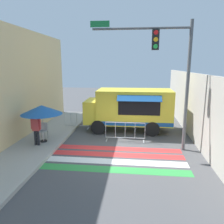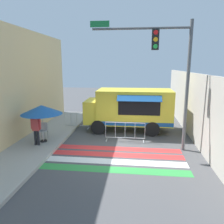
{
  "view_description": "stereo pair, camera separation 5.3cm",
  "coord_description": "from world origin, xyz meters",
  "px_view_note": "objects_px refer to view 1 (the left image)",
  "views": [
    {
      "loc": [
        0.91,
        -10.02,
        4.16
      ],
      "look_at": [
        -0.46,
        2.41,
        1.45
      ],
      "focal_mm": 35.0,
      "sensor_mm": 36.0,
      "label": 1
    },
    {
      "loc": [
        0.97,
        -10.01,
        4.16
      ],
      "look_at": [
        -0.46,
        2.41,
        1.45
      ],
      "focal_mm": 35.0,
      "sensor_mm": 36.0,
      "label": 2
    }
  ],
  "objects_px": {
    "traffic_signal_pole": "(169,63)",
    "barricade_front": "(125,132)",
    "vendor_person": "(36,127)",
    "food_truck": "(128,107)",
    "folding_chair": "(43,129)",
    "patio_umbrella": "(42,110)",
    "barricade_side": "(77,121)"
  },
  "relations": [
    {
      "from": "traffic_signal_pole",
      "to": "barricade_front",
      "type": "xyz_separation_m",
      "value": [
        -2.02,
        0.96,
        -3.69
      ]
    },
    {
      "from": "vendor_person",
      "to": "food_truck",
      "type": "bearing_deg",
      "value": 41.54
    },
    {
      "from": "traffic_signal_pole",
      "to": "folding_chair",
      "type": "distance_m",
      "value": 7.4
    },
    {
      "from": "food_truck",
      "to": "folding_chair",
      "type": "height_order",
      "value": "food_truck"
    },
    {
      "from": "traffic_signal_pole",
      "to": "barricade_front",
      "type": "bearing_deg",
      "value": 154.67
    },
    {
      "from": "patio_umbrella",
      "to": "folding_chair",
      "type": "relative_size",
      "value": 2.34
    },
    {
      "from": "patio_umbrella",
      "to": "barricade_front",
      "type": "relative_size",
      "value": 0.97
    },
    {
      "from": "food_truck",
      "to": "vendor_person",
      "type": "height_order",
      "value": "food_truck"
    },
    {
      "from": "barricade_front",
      "to": "food_truck",
      "type": "bearing_deg",
      "value": 88.59
    },
    {
      "from": "traffic_signal_pole",
      "to": "patio_umbrella",
      "type": "bearing_deg",
      "value": -179.71
    },
    {
      "from": "food_truck",
      "to": "patio_umbrella",
      "type": "distance_m",
      "value": 5.34
    },
    {
      "from": "folding_chair",
      "to": "barricade_side",
      "type": "bearing_deg",
      "value": 57.23
    },
    {
      "from": "traffic_signal_pole",
      "to": "barricade_side",
      "type": "distance_m",
      "value": 7.23
    },
    {
      "from": "folding_chair",
      "to": "vendor_person",
      "type": "distance_m",
      "value": 1.05
    },
    {
      "from": "vendor_person",
      "to": "folding_chair",
      "type": "bearing_deg",
      "value": 96.67
    },
    {
      "from": "food_truck",
      "to": "vendor_person",
      "type": "xyz_separation_m",
      "value": [
        -4.45,
        -3.62,
        -0.42
      ]
    },
    {
      "from": "vendor_person",
      "to": "barricade_side",
      "type": "xyz_separation_m",
      "value": [
        1.06,
        3.68,
        -0.56
      ]
    },
    {
      "from": "food_truck",
      "to": "barricade_front",
      "type": "xyz_separation_m",
      "value": [
        -0.05,
        -2.11,
        -0.97
      ]
    },
    {
      "from": "vendor_person",
      "to": "barricade_side",
      "type": "relative_size",
      "value": 1.0
    },
    {
      "from": "patio_umbrella",
      "to": "barricade_side",
      "type": "bearing_deg",
      "value": 73.33
    },
    {
      "from": "folding_chair",
      "to": "vendor_person",
      "type": "relative_size",
      "value": 0.55
    },
    {
      "from": "food_truck",
      "to": "barricade_front",
      "type": "height_order",
      "value": "food_truck"
    },
    {
      "from": "patio_umbrella",
      "to": "barricade_front",
      "type": "height_order",
      "value": "patio_umbrella"
    },
    {
      "from": "patio_umbrella",
      "to": "vendor_person",
      "type": "xyz_separation_m",
      "value": [
        -0.11,
        -0.52,
        -0.8
      ]
    },
    {
      "from": "food_truck",
      "to": "barricade_side",
      "type": "distance_m",
      "value": 3.53
    },
    {
      "from": "food_truck",
      "to": "folding_chair",
      "type": "distance_m",
      "value": 5.3
    },
    {
      "from": "food_truck",
      "to": "barricade_side",
      "type": "xyz_separation_m",
      "value": [
        -3.39,
        0.06,
        -0.99
      ]
    },
    {
      "from": "food_truck",
      "to": "traffic_signal_pole",
      "type": "distance_m",
      "value": 4.55
    },
    {
      "from": "patio_umbrella",
      "to": "barricade_side",
      "type": "xyz_separation_m",
      "value": [
        0.95,
        3.16,
        -1.37
      ]
    },
    {
      "from": "folding_chair",
      "to": "barricade_side",
      "type": "distance_m",
      "value": 2.94
    },
    {
      "from": "traffic_signal_pole",
      "to": "folding_chair",
      "type": "relative_size",
      "value": 6.8
    },
    {
      "from": "traffic_signal_pole",
      "to": "vendor_person",
      "type": "xyz_separation_m",
      "value": [
        -6.42,
        -0.55,
        -3.14
      ]
    }
  ]
}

